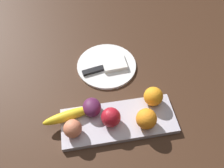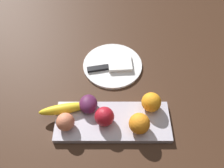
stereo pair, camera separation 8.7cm
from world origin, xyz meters
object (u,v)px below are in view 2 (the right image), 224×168
at_px(fruit_tray, 112,122).
at_px(knife, 101,68).
at_px(apple, 104,117).
at_px(grape_bunch, 88,104).
at_px(dinner_plate, 112,65).
at_px(orange_near_apple, 139,122).
at_px(peach, 65,122).
at_px(orange_near_banana, 151,102).
at_px(folded_napkin, 119,63).
at_px(banana, 64,109).

bearing_deg(fruit_tray, knife, 100.43).
bearing_deg(apple, grape_bunch, 136.43).
bearing_deg(dinner_plate, orange_near_apple, -73.60).
distance_m(peach, dinner_plate, 0.34).
bearing_deg(dinner_plate, fruit_tray, -90.00).
distance_m(apple, orange_near_banana, 0.17).
height_order(orange_near_banana, peach, orange_near_banana).
height_order(orange_near_apple, orange_near_banana, orange_near_apple).
relative_size(orange_near_apple, folded_napkin, 0.73).
distance_m(apple, orange_near_apple, 0.12).
bearing_deg(orange_near_banana, folded_napkin, 115.46).
xyz_separation_m(fruit_tray, knife, (-0.05, 0.25, 0.00)).
relative_size(grape_bunch, dinner_plate, 0.30).
height_order(orange_near_apple, peach, orange_near_apple).
xyz_separation_m(fruit_tray, orange_near_banana, (0.14, 0.05, 0.05)).
bearing_deg(banana, dinner_plate, -136.75).
height_order(fruit_tray, orange_near_apple, orange_near_apple).
height_order(banana, dinner_plate, banana).
distance_m(orange_near_banana, folded_napkin, 0.25).
bearing_deg(grape_bunch, banana, -169.40).
height_order(orange_near_banana, grape_bunch, orange_near_banana).
bearing_deg(banana, orange_near_apple, 155.61).
bearing_deg(apple, dinner_plate, 84.20).
relative_size(apple, peach, 1.09).
relative_size(fruit_tray, orange_near_apple, 5.66).
distance_m(apple, dinner_plate, 0.28).
relative_size(banana, orange_near_apple, 2.50).
distance_m(orange_near_apple, dinner_plate, 0.32).
bearing_deg(folded_napkin, peach, -122.69).
bearing_deg(apple, fruit_tray, 9.03).
xyz_separation_m(orange_near_banana, peach, (-0.29, -0.08, -0.00)).
distance_m(apple, knife, 0.25).
xyz_separation_m(orange_near_apple, dinner_plate, (-0.09, 0.30, -0.05)).
bearing_deg(orange_near_banana, peach, -165.61).
height_order(fruit_tray, orange_near_banana, orange_near_banana).
distance_m(fruit_tray, folded_napkin, 0.27).
height_order(apple, folded_napkin, apple).
bearing_deg(knife, apple, -97.22).
relative_size(banana, grape_bunch, 2.38).
distance_m(peach, knife, 0.29).
relative_size(apple, banana, 0.38).
xyz_separation_m(grape_bunch, folded_napkin, (0.12, 0.22, -0.03)).
relative_size(orange_near_apple, dinner_plate, 0.28).
bearing_deg(fruit_tray, apple, -170.97).
distance_m(fruit_tray, orange_near_apple, 0.10).
height_order(orange_near_banana, knife, orange_near_banana).
height_order(fruit_tray, banana, banana).
distance_m(orange_near_apple, peach, 0.25).
xyz_separation_m(apple, dinner_plate, (0.03, 0.28, -0.05)).
relative_size(fruit_tray, orange_near_banana, 5.77).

